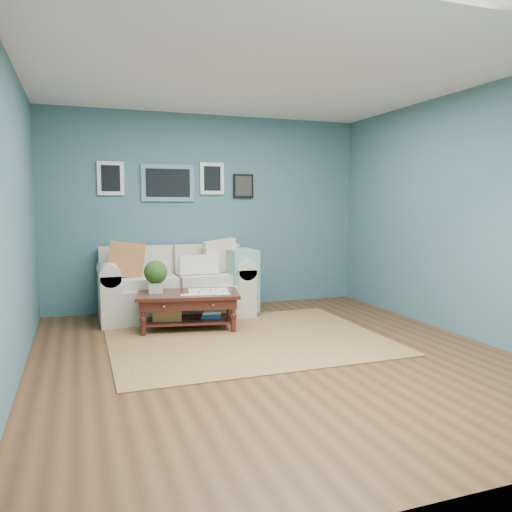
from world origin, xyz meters
name	(u,v)px	position (x,y,z in m)	size (l,w,h in m)	color
room_shell	(271,215)	(-0.01, 0.06, 1.36)	(5.00, 5.02, 2.70)	brown
area_rug	(247,339)	(-0.06, 0.63, 0.01)	(2.89, 2.31, 0.01)	brown
loveseat	(182,284)	(-0.49, 2.03, 0.41)	(1.98, 0.90, 1.02)	beige
coffee_table	(183,299)	(-0.62, 1.32, 0.36)	(1.27, 0.88, 0.81)	black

